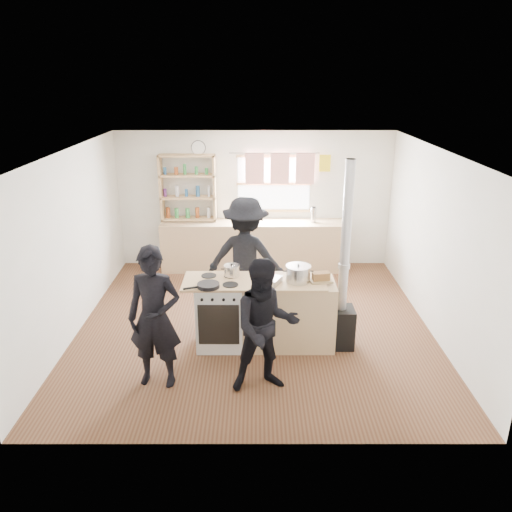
% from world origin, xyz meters
% --- Properties ---
extents(ground, '(5.00, 5.00, 0.01)m').
position_xyz_m(ground, '(0.00, 0.00, -0.01)').
color(ground, brown).
rests_on(ground, ground).
extents(back_counter, '(3.40, 0.55, 0.90)m').
position_xyz_m(back_counter, '(0.00, 2.22, 0.45)').
color(back_counter, tan).
rests_on(back_counter, ground).
extents(shelving_unit, '(1.00, 0.28, 1.20)m').
position_xyz_m(shelving_unit, '(-1.20, 2.34, 1.51)').
color(shelving_unit, tan).
rests_on(shelving_unit, back_counter).
extents(thermos, '(0.10, 0.10, 0.27)m').
position_xyz_m(thermos, '(1.06, 2.22, 1.04)').
color(thermos, silver).
rests_on(thermos, back_counter).
extents(cooking_island, '(1.97, 0.64, 0.93)m').
position_xyz_m(cooking_island, '(0.14, -0.55, 0.47)').
color(cooking_island, white).
rests_on(cooking_island, ground).
extents(skillet_greens, '(0.36, 0.36, 0.05)m').
position_xyz_m(skillet_greens, '(-0.57, -0.77, 0.96)').
color(skillet_greens, black).
rests_on(skillet_greens, cooking_island).
extents(roast_tray, '(0.39, 0.36, 0.07)m').
position_xyz_m(roast_tray, '(0.17, -0.62, 0.97)').
color(roast_tray, silver).
rests_on(roast_tray, cooking_island).
extents(stockpot_stove, '(0.21, 0.21, 0.17)m').
position_xyz_m(stockpot_stove, '(-0.30, -0.40, 1.01)').
color(stockpot_stove, silver).
rests_on(stockpot_stove, cooking_island).
extents(stockpot_counter, '(0.32, 0.32, 0.24)m').
position_xyz_m(stockpot_counter, '(0.56, -0.58, 1.04)').
color(stockpot_counter, '#BBBBBE').
rests_on(stockpot_counter, cooking_island).
extents(bread_board, '(0.31, 0.24, 0.12)m').
position_xyz_m(bread_board, '(0.86, -0.58, 0.98)').
color(bread_board, tan).
rests_on(bread_board, cooking_island).
extents(flue_heater, '(0.35, 0.35, 2.50)m').
position_xyz_m(flue_heater, '(1.14, -0.60, 0.64)').
color(flue_heater, black).
rests_on(flue_heater, ground).
extents(person_near_left, '(0.66, 0.47, 1.69)m').
position_xyz_m(person_near_left, '(-1.12, -1.43, 0.84)').
color(person_near_left, black).
rests_on(person_near_left, ground).
extents(person_near_right, '(0.86, 0.73, 1.58)m').
position_xyz_m(person_near_right, '(0.13, -1.54, 0.79)').
color(person_near_right, black).
rests_on(person_near_right, ground).
extents(person_far, '(1.28, 0.89, 1.81)m').
position_xyz_m(person_far, '(-0.12, 0.35, 0.90)').
color(person_far, black).
rests_on(person_far, ground).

